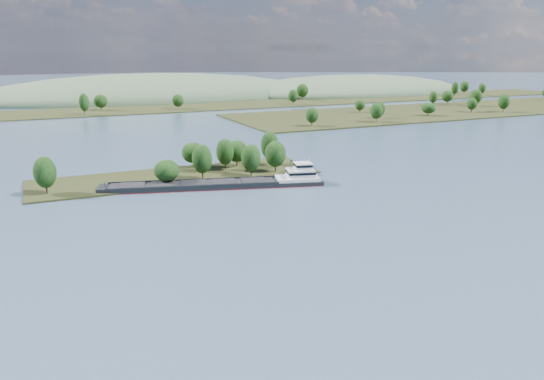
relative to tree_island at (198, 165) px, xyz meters
name	(u,v)px	position (x,y,z in m)	size (l,w,h in m)	color
ground	(237,228)	(-7.30, -58.88, -4.00)	(1800.00, 1800.00, 0.00)	#3C5068
tree_island	(198,165)	(0.00, 0.00, 0.00)	(100.00, 31.80, 14.32)	black
right_bank	(448,110)	(224.97, 120.80, -3.04)	(320.00, 90.00, 14.80)	black
back_shoreline	(112,110)	(1.83, 220.84, -3.20)	(900.00, 60.00, 15.79)	black
hill_east	(352,92)	(252.70, 291.12, -4.00)	(260.00, 140.00, 36.00)	#445D40
hill_west	(153,97)	(52.70, 321.12, -4.00)	(320.00, 160.00, 44.00)	#445D40
cargo_barge	(229,183)	(5.17, -18.67, -2.75)	(73.00, 27.36, 9.91)	black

